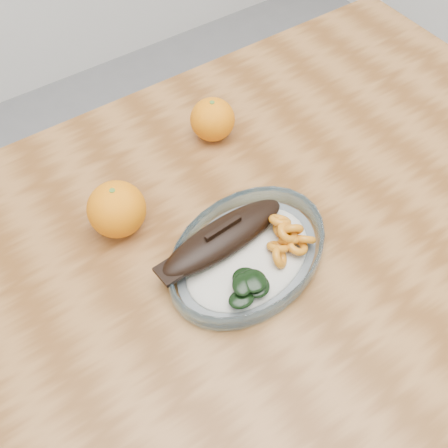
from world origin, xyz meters
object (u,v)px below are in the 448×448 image
(plated_meal, at_px, (247,253))
(orange_left, at_px, (117,209))
(dining_table, at_px, (256,279))
(orange_right, at_px, (212,119))

(plated_meal, xyz_separation_m, orange_left, (-0.12, 0.15, 0.02))
(dining_table, xyz_separation_m, plated_meal, (-0.03, -0.01, 0.12))
(plated_meal, relative_size, orange_left, 6.58)
(orange_right, bearing_deg, plated_meal, -112.71)
(dining_table, height_order, plated_meal, plated_meal)
(orange_left, height_order, orange_right, orange_left)
(orange_left, xyz_separation_m, orange_right, (0.22, 0.09, -0.01))
(dining_table, xyz_separation_m, orange_left, (-0.15, 0.14, 0.14))
(dining_table, distance_m, plated_meal, 0.12)
(dining_table, height_order, orange_left, orange_left)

